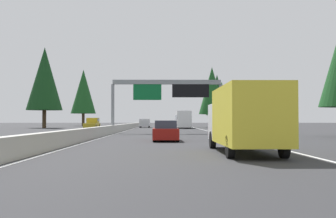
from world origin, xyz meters
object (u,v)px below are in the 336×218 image
at_px(sign_gantry_overhead, 168,91).
at_px(conifer_left_far, 83,92).
at_px(conifer_left_mid, 45,79).
at_px(sedan_mid_center, 166,131).
at_px(oncoming_near, 92,123).
at_px(conifer_right_far, 212,91).
at_px(conifer_right_distant, 217,95).
at_px(minivan_far_right, 145,123).
at_px(bus_far_left, 183,119).
at_px(box_truck_near_center, 244,118).
at_px(conifer_right_mid, 222,100).

relative_size(sign_gantry_overhead, conifer_left_far, 0.88).
bearing_deg(conifer_left_mid, sedan_mid_center, -155.27).
xyz_separation_m(oncoming_near, conifer_right_far, (12.63, -21.74, 6.45)).
bearing_deg(conifer_right_distant, sign_gantry_overhead, 165.92).
distance_m(sign_gantry_overhead, conifer_left_mid, 39.44).
bearing_deg(sign_gantry_overhead, minivan_far_right, 6.75).
bearing_deg(minivan_far_right, bus_far_left, -131.09).
bearing_deg(conifer_left_mid, conifer_right_far, -82.89).
distance_m(conifer_right_far, conifer_right_distant, 10.55).
relative_size(box_truck_near_center, minivan_far_right, 1.70).
xyz_separation_m(sedan_mid_center, minivan_far_right, (53.61, 3.85, 0.27)).
bearing_deg(bus_far_left, conifer_left_far, 38.87).
height_order(sign_gantry_overhead, bus_far_left, sign_gantry_overhead).
relative_size(conifer_right_mid, conifer_right_distant, 0.70).
relative_size(box_truck_near_center, bus_far_left, 0.74).
bearing_deg(bus_far_left, sedan_mid_center, 175.78).
bearing_deg(minivan_far_right, box_truck_near_center, -173.51).
relative_size(box_truck_near_center, conifer_left_mid, 0.55).
relative_size(sign_gantry_overhead, conifer_right_far, 1.05).
distance_m(conifer_right_mid, conifer_left_mid, 33.62).
height_order(conifer_right_mid, conifer_left_mid, conifer_left_mid).
bearing_deg(conifer_left_far, sign_gantry_overhead, -160.55).
height_order(conifer_right_mid, conifer_right_distant, conifer_right_distant).
height_order(oncoming_near, conifer_right_distant, conifer_right_distant).
bearing_deg(oncoming_near, sign_gantry_overhead, 28.55).
xyz_separation_m(box_truck_near_center, conifer_right_mid, (54.19, -6.65, 3.38)).
bearing_deg(conifer_right_far, sign_gantry_overhead, 165.55).
bearing_deg(minivan_far_right, conifer_left_mid, 103.21).
relative_size(minivan_far_right, conifer_left_far, 0.35).
bearing_deg(oncoming_near, minivan_far_right, 147.54).
distance_m(oncoming_near, conifer_right_far, 25.96).
xyz_separation_m(minivan_far_right, conifer_right_mid, (-10.39, -13.99, 4.04)).
relative_size(sedan_mid_center, conifer_right_mid, 0.53).
relative_size(conifer_right_far, conifer_left_far, 0.84).
relative_size(sign_gantry_overhead, minivan_far_right, 2.54).
height_order(oncoming_near, conifer_right_mid, conifer_right_mid).
height_order(conifer_right_distant, conifer_left_mid, conifer_left_mid).
bearing_deg(sedan_mid_center, sign_gantry_overhead, -1.36).
bearing_deg(conifer_right_far, oncoming_near, 120.15).
bearing_deg(conifer_left_far, conifer_left_mid, 175.84).
relative_size(conifer_right_distant, conifer_left_mid, 0.76).
bearing_deg(sign_gantry_overhead, conifer_left_far, 19.45).
bearing_deg(conifer_right_distant, conifer_left_mid, 112.46).
xyz_separation_m(conifer_right_mid, conifer_right_distant, (20.28, -1.80, 2.13)).
xyz_separation_m(minivan_far_right, conifer_right_distant, (9.89, -15.80, 6.17)).
xyz_separation_m(box_truck_near_center, conifer_right_distant, (74.46, -8.45, 5.51)).
distance_m(sedan_mid_center, conifer_left_far, 80.25).
bearing_deg(oncoming_near, bus_far_left, 112.98).
xyz_separation_m(oncoming_near, conifer_right_distant, (22.91, -24.08, 6.21)).
distance_m(minivan_far_right, conifer_right_mid, 17.89).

